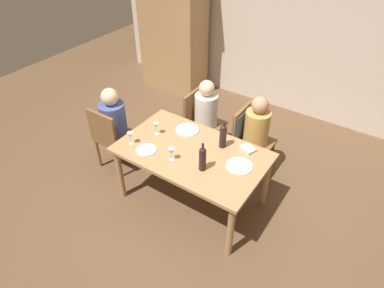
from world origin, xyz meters
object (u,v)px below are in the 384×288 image
object	(u,v)px
dinner_plate_guest_left	(239,166)
person_man_guest	(258,132)
wine_glass_near_left	(156,126)
dinner_plate_guest_right	(146,150)
chair_left_end	(111,135)
person_woman_host	(116,122)
wine_glass_near_right	(130,136)
wine_bottle_dark_red	(203,158)
wine_bottle_tall_green	(223,135)
wine_glass_centre	(171,152)
dinner_plate_host	(187,130)
chair_far_right	(247,132)
chair_far_left	(200,119)
armoire_cabinet	(173,28)
dining_table	(192,157)
person_man_bearded	(208,114)

from	to	relation	value
dinner_plate_guest_left	person_man_guest	bearing A→B (deg)	100.83
wine_glass_near_left	dinner_plate_guest_right	distance (m)	0.34
chair_left_end	person_woman_host	size ratio (longest dim) A/B	0.79
wine_glass_near_right	dinner_plate_guest_left	size ratio (longest dim) A/B	0.54
wine_bottle_dark_red	wine_bottle_tall_green	bearing A→B (deg)	92.27
person_man_guest	dinner_plate_guest_left	bearing A→B (deg)	10.83
wine_glass_centre	wine_glass_near_right	bearing A→B (deg)	-176.92
wine_glass_near_right	dinner_plate_guest_right	bearing A→B (deg)	-0.70
person_man_guest	dinner_plate_host	distance (m)	0.88
chair_far_right	wine_glass_centre	xyz separation A→B (m)	(-0.34, -1.11, 0.27)
wine_glass_near_left	dinner_plate_host	bearing A→B (deg)	44.98
chair_far_left	wine_bottle_dark_red	world-z (taller)	wine_bottle_dark_red
chair_left_end	armoire_cabinet	bearing A→B (deg)	107.18
dinner_plate_host	dining_table	bearing A→B (deg)	-48.05
dining_table	person_man_guest	size ratio (longest dim) A/B	1.43
person_woman_host	wine_glass_near_left	xyz separation A→B (m)	(0.67, 0.01, 0.20)
dining_table	wine_glass_centre	xyz separation A→B (m)	(-0.10, -0.24, 0.19)
person_man_bearded	wine_bottle_dark_red	size ratio (longest dim) A/B	3.45
person_man_bearded	dinner_plate_guest_left	world-z (taller)	person_man_bearded
dinner_plate_guest_right	armoire_cabinet	bearing A→B (deg)	120.67
chair_far_left	chair_far_right	size ratio (longest dim) A/B	1.00
chair_left_end	chair_far_right	world-z (taller)	same
chair_left_end	person_man_guest	xyz separation A→B (m)	(1.58, 0.96, 0.12)
dining_table	dinner_plate_guest_right	bearing A→B (deg)	-147.52
chair_far_right	wine_bottle_dark_red	xyz separation A→B (m)	(0.01, -1.05, 0.31)
wine_glass_near_left	dinner_plate_host	distance (m)	0.38
person_woman_host	wine_glass_near_right	distance (m)	0.65
dining_table	dinner_plate_guest_left	bearing A→B (deg)	6.94
chair_left_end	wine_glass_near_right	xyz separation A→B (m)	(0.55, -0.18, 0.33)
chair_far_right	wine_glass_near_right	bearing A→B (deg)	-37.85
person_man_guest	wine_glass_centre	world-z (taller)	person_man_guest
wine_glass_near_left	person_woman_host	bearing A→B (deg)	-178.98
person_man_bearded	chair_left_end	bearing A→B (deg)	-41.60
chair_far_right	dinner_plate_guest_left	bearing A→B (deg)	20.66
wine_bottle_dark_red	chair_far_left	bearing A→B (deg)	123.66
dining_table	dinner_plate_guest_left	distance (m)	0.56
chair_far_right	person_man_guest	distance (m)	0.16
wine_bottle_dark_red	dinner_plate_host	xyz separation A→B (m)	(-0.51, 0.47, -0.14)
wine_bottle_tall_green	dinner_plate_host	distance (m)	0.52
chair_far_right	wine_glass_centre	bearing A→B (deg)	-17.11
wine_glass_near_left	chair_left_end	bearing A→B (deg)	-169.42
person_woman_host	wine_glass_centre	size ratio (longest dim) A/B	7.77
dinner_plate_host	dinner_plate_guest_left	size ratio (longest dim) A/B	0.99
chair_far_left	wine_bottle_dark_red	distance (m)	1.32
wine_bottle_tall_green	wine_glass_centre	distance (m)	0.60
person_woman_host	wine_bottle_dark_red	distance (m)	1.47
armoire_cabinet	wine_glass_near_left	distance (m)	2.62
chair_left_end	wine_bottle_tall_green	bearing A→B (deg)	13.72
chair_far_left	person_man_guest	xyz separation A→B (m)	(0.84, 0.00, 0.12)
chair_left_end	dinner_plate_guest_left	size ratio (longest dim) A/B	3.31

